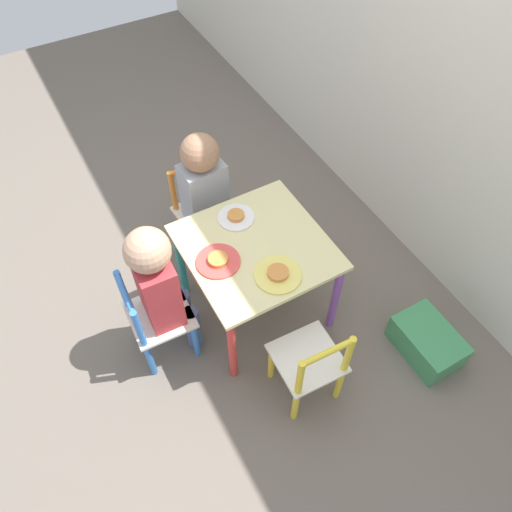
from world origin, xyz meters
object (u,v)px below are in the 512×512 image
child_front (160,283)px  child_left (205,189)px  plate_front (218,261)px  storage_bin (427,342)px  chair_blue (155,319)px  chair_orange (203,212)px  chair_yellow (310,364)px  plate_left (236,217)px  kids_table (256,256)px  plate_right (278,274)px

child_front → child_left: bearing=-41.6°
plate_front → storage_bin: bearing=51.4°
child_front → storage_bin: 1.23m
chair_blue → chair_orange: same height
chair_yellow → plate_left: (-0.66, 0.02, 0.24)m
chair_blue → plate_left: size_ratio=3.12×
chair_orange → child_left: size_ratio=0.67×
chair_orange → plate_left: bearing=-87.5°
child_left → plate_front: (0.43, -0.15, 0.03)m
kids_table → plate_right: 0.20m
chair_yellow → child_front: (-0.51, -0.41, 0.23)m
kids_table → plate_front: bearing=-90.0°
kids_table → child_left: 0.43m
child_left → plate_left: bearing=-86.9°
chair_yellow → plate_left: 0.71m
chair_blue → plate_right: bearing=-109.8°
chair_yellow → child_front: child_front is taller
child_front → plate_left: bearing=-67.0°
kids_table → child_left: child_left is taller
chair_orange → child_left: bearing=-90.0°
kids_table → plate_left: bearing=180.0°
child_left → plate_left: child_left is taller
child_left → plate_front: 0.45m
chair_blue → chair_orange: (-0.46, 0.45, 0.00)m
chair_yellow → child_front: size_ratio=0.65×
plate_right → child_left: bearing=-176.9°
plate_front → storage_bin: (0.59, 0.74, -0.41)m
chair_blue → plate_left: bearing=-69.6°
child_left → kids_table: bearing=-90.0°
plate_right → chair_blue: bearing=-112.4°
chair_yellow → storage_bin: 0.62m
chair_orange → plate_right: bearing=-91.2°
plate_front → storage_bin: size_ratio=0.58×
chair_yellow → storage_bin: (0.11, 0.59, -0.17)m
chair_blue → chair_orange: bearing=-41.5°
plate_right → storage_bin: 0.81m
child_front → chair_yellow: bearing=-138.7°
kids_table → chair_yellow: size_ratio=1.15×
chair_orange → plate_left: (0.31, 0.04, 0.24)m
chair_yellow → plate_right: bearing=-91.6°
child_front → plate_right: (0.20, 0.43, 0.01)m
chair_orange → plate_front: bearing=-110.6°
child_front → plate_right: size_ratio=4.05×
chair_orange → chair_yellow: 0.97m
child_left → plate_left: size_ratio=4.63×
chair_yellow → plate_front: 0.56m
chair_blue → chair_yellow: same height
kids_table → chair_blue: 0.51m
plate_front → plate_right: same height
child_left → plate_right: 0.61m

